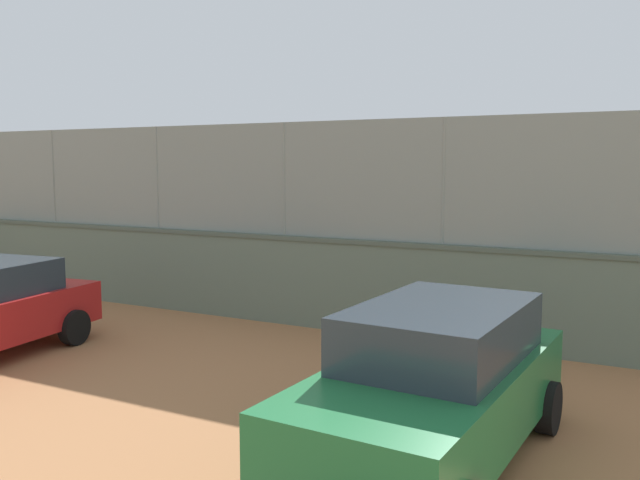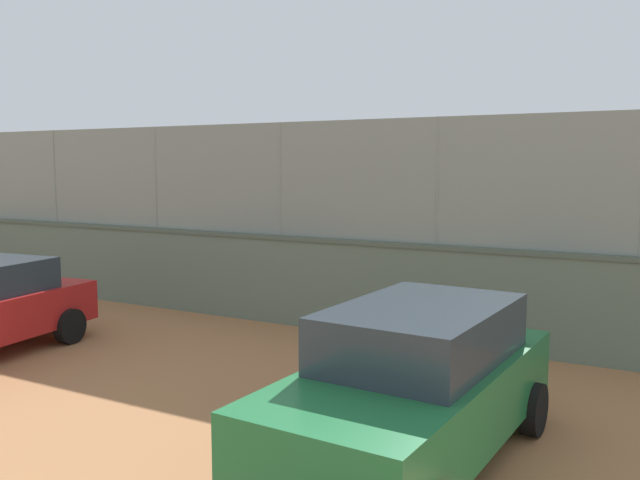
# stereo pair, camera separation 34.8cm
# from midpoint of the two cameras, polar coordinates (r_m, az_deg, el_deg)

# --- Properties ---
(ground_plane) EXTENTS (260.00, 260.00, 0.00)m
(ground_plane) POSITION_cam_midpoint_polar(r_m,az_deg,el_deg) (24.31, 7.12, -1.03)
(ground_plane) COLOR #A36B42
(perimeter_wall) EXTENTS (32.74, 0.41, 1.76)m
(perimeter_wall) POSITION_cam_midpoint_polar(r_m,az_deg,el_deg) (15.26, -14.09, -2.25)
(perimeter_wall) COLOR slate
(perimeter_wall) RESTS_ON ground_plane
(fence_panel_on_wall) EXTENTS (32.16, 0.10, 2.20)m
(fence_panel_on_wall) POSITION_cam_midpoint_polar(r_m,az_deg,el_deg) (15.10, -14.30, 5.16)
(fence_panel_on_wall) COLOR gray
(fence_panel_on_wall) RESTS_ON perimeter_wall
(player_foreground_swinging) EXTENTS (1.23, 0.71, 1.58)m
(player_foreground_swinging) POSITION_cam_midpoint_polar(r_m,az_deg,el_deg) (14.70, 13.11, -2.38)
(player_foreground_swinging) COLOR #591919
(player_foreground_swinging) RESTS_ON ground_plane
(player_baseline_waiting) EXTENTS (0.90, 0.73, 1.63)m
(player_baseline_waiting) POSITION_cam_midpoint_polar(r_m,az_deg,el_deg) (20.75, -10.17, 0.29)
(player_baseline_waiting) COLOR black
(player_baseline_waiting) RESTS_ON ground_plane
(player_at_service_line) EXTENTS (0.80, 1.28, 1.70)m
(player_at_service_line) POSITION_cam_midpoint_polar(r_m,az_deg,el_deg) (21.83, 13.24, 0.67)
(player_at_service_line) COLOR #B2B2B2
(player_at_service_line) RESTS_ON ground_plane
(sports_ball) EXTENTS (0.23, 0.23, 0.23)m
(sports_ball) POSITION_cam_midpoint_polar(r_m,az_deg,el_deg) (14.37, 7.67, -1.41)
(sports_ball) COLOR yellow
(spare_ball_by_wall) EXTENTS (0.19, 0.19, 0.19)m
(spare_ball_by_wall) POSITION_cam_midpoint_polar(r_m,az_deg,el_deg) (15.43, -7.04, -4.99)
(spare_ball_by_wall) COLOR white
(spare_ball_by_wall) RESTS_ON ground_plane
(parked_car_green) EXTENTS (2.14, 4.38, 1.67)m
(parked_car_green) POSITION_cam_midpoint_polar(r_m,az_deg,el_deg) (7.26, 8.36, -11.92)
(parked_car_green) COLOR #1E6B38
(parked_car_green) RESTS_ON ground_plane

